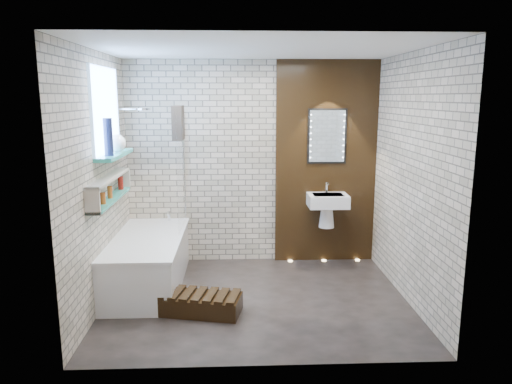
{
  "coord_description": "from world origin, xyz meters",
  "views": [
    {
      "loc": [
        -0.21,
        -4.84,
        2.14
      ],
      "look_at": [
        0.0,
        0.15,
        1.15
      ],
      "focal_mm": 33.73,
      "sensor_mm": 36.0,
      "label": 1
    }
  ],
  "objects_px": {
    "bath_screen": "(181,170)",
    "walnut_step": "(200,304)",
    "bathtub": "(148,261)",
    "led_mirror": "(327,136)",
    "washbasin": "(327,205)"
  },
  "relations": [
    {
      "from": "bath_screen",
      "to": "walnut_step",
      "type": "bearing_deg",
      "value": -76.67
    },
    {
      "from": "bathtub",
      "to": "bath_screen",
      "type": "height_order",
      "value": "bath_screen"
    },
    {
      "from": "bathtub",
      "to": "bath_screen",
      "type": "distance_m",
      "value": 1.14
    },
    {
      "from": "led_mirror",
      "to": "walnut_step",
      "type": "xyz_separation_m",
      "value": [
        -1.54,
        -1.53,
        -1.56
      ]
    },
    {
      "from": "bathtub",
      "to": "bath_screen",
      "type": "xyz_separation_m",
      "value": [
        0.35,
        0.44,
        0.99
      ]
    },
    {
      "from": "bath_screen",
      "to": "walnut_step",
      "type": "relative_size",
      "value": 1.71
    },
    {
      "from": "walnut_step",
      "to": "bath_screen",
      "type": "bearing_deg",
      "value": 103.33
    },
    {
      "from": "walnut_step",
      "to": "washbasin",
      "type": "bearing_deg",
      "value": 41.78
    },
    {
      "from": "washbasin",
      "to": "led_mirror",
      "type": "bearing_deg",
      "value": 90.0
    },
    {
      "from": "led_mirror",
      "to": "bathtub",
      "type": "bearing_deg",
      "value": -160.22
    },
    {
      "from": "bathtub",
      "to": "bath_screen",
      "type": "relative_size",
      "value": 1.24
    },
    {
      "from": "washbasin",
      "to": "walnut_step",
      "type": "height_order",
      "value": "washbasin"
    },
    {
      "from": "bath_screen",
      "to": "led_mirror",
      "type": "relative_size",
      "value": 2.0
    },
    {
      "from": "washbasin",
      "to": "bathtub",
      "type": "bearing_deg",
      "value": -163.99
    },
    {
      "from": "bath_screen",
      "to": "bathtub",
      "type": "bearing_deg",
      "value": -128.9
    }
  ]
}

